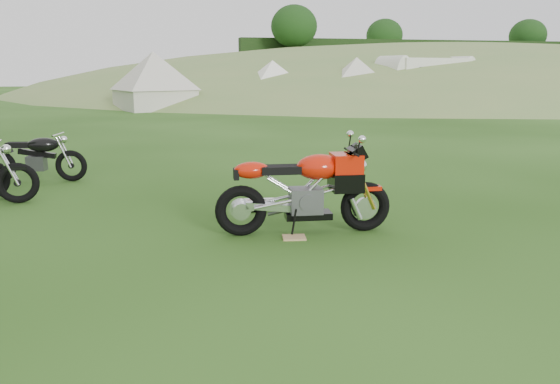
{
  "coord_description": "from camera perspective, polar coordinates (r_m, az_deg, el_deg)",
  "views": [
    {
      "loc": [
        -1.22,
        -4.93,
        1.84
      ],
      "look_at": [
        0.04,
        0.4,
        0.6
      ],
      "focal_mm": 35.0,
      "sensor_mm": 36.0,
      "label": 1
    }
  ],
  "objects": [
    {
      "name": "ground",
      "position": [
        5.4,
        0.6,
        -7.17
      ],
      "size": [
        120.0,
        120.0,
        0.0
      ],
      "primitive_type": "plane",
      "color": "#1D3F0D",
      "rests_on": "ground"
    },
    {
      "name": "hillside",
      "position": [
        51.55,
        16.33,
        10.19
      ],
      "size": [
        80.0,
        64.0,
        8.0
      ],
      "primitive_type": "ellipsoid",
      "color": "olive",
      "rests_on": "ground"
    },
    {
      "name": "hedgerow",
      "position": [
        51.55,
        16.33,
        10.19
      ],
      "size": [
        36.0,
        1.2,
        8.6
      ],
      "primitive_type": null,
      "color": "black",
      "rests_on": "ground"
    },
    {
      "name": "sport_motorcycle",
      "position": [
        6.14,
        2.55,
        0.84
      ],
      "size": [
        1.95,
        0.66,
        1.15
      ],
      "primitive_type": null,
      "rotation": [
        0.0,
        0.0,
        -0.1
      ],
      "color": "red",
      "rests_on": "ground"
    },
    {
      "name": "plywood_board",
      "position": [
        6.08,
        1.48,
        -4.76
      ],
      "size": [
        0.28,
        0.24,
        0.02
      ],
      "primitive_type": "cube",
      "rotation": [
        0.0,
        0.0,
        -0.15
      ],
      "color": "tan",
      "rests_on": "ground"
    },
    {
      "name": "vintage_moto_d",
      "position": [
        9.9,
        -24.24,
        3.43
      ],
      "size": [
        1.68,
        0.71,
        0.86
      ],
      "primitive_type": null,
      "rotation": [
        0.0,
        0.0,
        -0.21
      ],
      "color": "black",
      "rests_on": "ground"
    },
    {
      "name": "tent_left",
      "position": [
        26.13,
        -13.01,
        11.26
      ],
      "size": [
        3.88,
        3.88,
        2.62
      ],
      "primitive_type": null,
      "rotation": [
        0.0,
        0.0,
        0.35
      ],
      "color": "beige",
      "rests_on": "ground"
    },
    {
      "name": "tent_mid",
      "position": [
        27.82,
        -0.8,
        11.42
      ],
      "size": [
        3.13,
        3.13,
        2.4
      ],
      "primitive_type": null,
      "rotation": [
        0.0,
        0.0,
        0.14
      ],
      "color": "white",
      "rests_on": "ground"
    },
    {
      "name": "tent_right",
      "position": [
        27.09,
        7.95,
        11.35
      ],
      "size": [
        3.15,
        3.15,
        2.48
      ],
      "primitive_type": null,
      "rotation": [
        0.0,
        0.0,
        -0.1
      ],
      "color": "beige",
      "rests_on": "ground"
    },
    {
      "name": "caravan",
      "position": [
        29.42,
        14.9,
        11.1
      ],
      "size": [
        5.56,
        3.39,
        2.43
      ],
      "primitive_type": null,
      "rotation": [
        0.0,
        0.0,
        0.22
      ],
      "color": "silver",
      "rests_on": "ground"
    }
  ]
}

